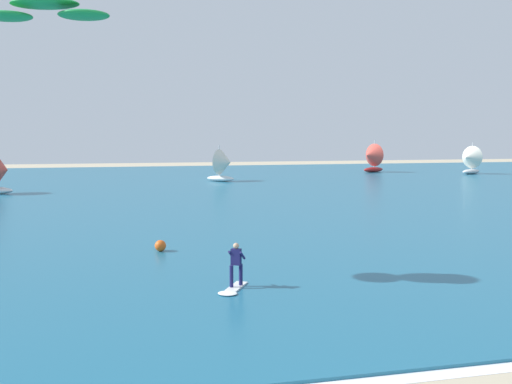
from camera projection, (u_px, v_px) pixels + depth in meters
ocean at (183, 191)px, 56.83m from camera, size 160.00×90.00×0.10m
shoreline_foam at (282, 377)px, 13.24m from camera, size 106.49×2.04×0.01m
kitesurfer at (234, 273)px, 20.42m from camera, size 1.47×1.97×1.67m
kite at (45, 11)px, 20.71m from camera, size 5.09×2.91×0.74m
sailboat_far_left at (371, 158)px, 84.08m from camera, size 4.31×3.86×4.84m
sailboat_anchored_offshore at (469, 160)px, 80.10m from camera, size 4.04×3.62×4.54m
sailboat_trailing at (224, 165)px, 67.41m from camera, size 3.92×3.79×4.38m
marker_buoy at (160, 246)px, 27.04m from camera, size 0.55×0.55×0.55m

